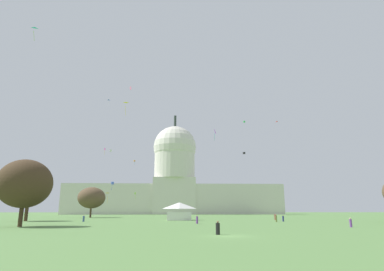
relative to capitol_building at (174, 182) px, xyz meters
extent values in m
plane|color=#567F42|center=(5.99, -188.90, -21.90)|extent=(800.00, 800.00, 0.00)
cube|color=beige|center=(-36.94, 0.00, -11.90)|extent=(73.89, 22.01, 19.99)
cube|color=beige|center=(36.94, 0.00, -11.90)|extent=(73.89, 22.01, 19.99)
cube|color=beige|center=(0.00, 0.00, -9.73)|extent=(28.51, 24.21, 24.33)
cylinder|color=beige|center=(0.00, 0.00, 13.59)|extent=(28.40, 28.40, 22.32)
sphere|color=beige|center=(0.00, 0.00, 24.74)|extent=(30.35, 30.35, 30.35)
cylinder|color=#2D3833|center=(0.00, 0.00, 44.15)|extent=(1.80, 1.80, 8.47)
cube|color=white|center=(1.65, -132.87, -20.79)|extent=(6.71, 6.18, 2.20)
pyramid|color=white|center=(1.65, -132.87, -17.95)|extent=(7.05, 6.49, 1.74)
cylinder|color=#42301E|center=(-25.35, -167.67, -19.56)|extent=(0.70, 0.70, 4.66)
ellipsoid|color=#42301E|center=(-25.35, -167.67, -14.76)|extent=(11.13, 11.02, 8.24)
cylinder|color=brown|center=(-30.87, -100.64, -19.44)|extent=(0.70, 0.70, 4.90)
ellipsoid|color=brown|center=(-30.87, -100.64, -14.64)|extent=(13.66, 13.63, 7.86)
cylinder|color=#42301E|center=(-37.20, -138.94, -19.20)|extent=(0.84, 0.84, 5.39)
ellipsoid|color=#42301E|center=(-37.20, -138.94, -14.30)|extent=(12.92, 12.92, 7.34)
cylinder|color=#703D93|center=(28.84, -172.06, -21.26)|extent=(0.54, 0.54, 1.27)
sphere|color=beige|center=(28.84, -172.06, -20.50)|extent=(0.35, 0.35, 0.25)
cylinder|color=navy|center=(26.83, -145.11, -21.25)|extent=(0.47, 0.47, 1.29)
sphere|color=brown|center=(26.83, -145.11, -20.50)|extent=(0.26, 0.26, 0.22)
cylinder|color=maroon|center=(28.96, -132.12, -21.15)|extent=(0.51, 0.51, 1.49)
sphere|color=beige|center=(28.96, -132.12, -20.30)|extent=(0.24, 0.24, 0.20)
cylinder|color=#3D5684|center=(-21.32, -144.38, -21.23)|extent=(0.66, 0.66, 1.34)
sphere|color=tan|center=(-21.32, -144.38, -20.45)|extent=(0.32, 0.32, 0.23)
cylinder|color=olive|center=(24.15, -148.21, -21.16)|extent=(0.49, 0.49, 1.46)
sphere|color=tan|center=(24.15, -148.21, -20.31)|extent=(0.34, 0.34, 0.24)
cylinder|color=#703D93|center=(4.98, -156.38, -21.18)|extent=(0.56, 0.56, 1.43)
sphere|color=#A37556|center=(4.98, -156.38, -20.37)|extent=(0.28, 0.28, 0.20)
cylinder|color=black|center=(5.21, -186.77, -21.26)|extent=(0.53, 0.53, 1.27)
sphere|color=brown|center=(5.21, -186.77, -20.51)|extent=(0.26, 0.26, 0.23)
pyramid|color=blue|center=(-27.37, -100.28, 23.84)|extent=(1.00, 1.23, 0.23)
cylinder|color=white|center=(-26.94, -100.38, 22.57)|extent=(0.15, 0.25, 1.63)
pyramid|color=gold|center=(-28.16, -85.32, -12.27)|extent=(1.91, 1.46, 0.36)
cylinder|color=gold|center=(-28.21, -84.98, -14.82)|extent=(0.19, 0.18, 3.13)
pyramid|color=yellow|center=(-15.53, -126.59, 13.75)|extent=(1.50, 0.70, 0.27)
cylinder|color=yellow|center=(-15.61, -126.90, 11.49)|extent=(0.39, 0.12, 3.17)
cube|color=orange|center=(-22.97, -42.08, 8.12)|extent=(0.98, 0.97, 0.41)
cube|color=orange|center=(-22.97, -42.08, 8.50)|extent=(0.98, 0.97, 0.41)
cylinder|color=teal|center=(-22.83, -42.08, 7.07)|extent=(0.14, 0.11, 1.77)
cube|color=black|center=(36.36, -61.79, 9.64)|extent=(1.33, 1.32, 0.51)
cube|color=black|center=(36.36, -61.79, 10.22)|extent=(1.33, 1.32, 0.51)
pyramid|color=red|center=(31.85, -131.25, 7.09)|extent=(0.65, 1.13, 0.14)
cube|color=purple|center=(12.37, -130.41, 4.20)|extent=(0.46, 0.90, 1.37)
cylinder|color=teal|center=(12.18, -130.41, 2.45)|extent=(0.20, 0.38, 2.18)
cube|color=white|center=(-23.86, -105.25, 2.31)|extent=(0.83, 0.80, 0.41)
cube|color=white|center=(-23.86, -105.25, 2.80)|extent=(0.83, 0.80, 0.41)
cube|color=#8CD133|center=(-22.69, -34.90, -9.66)|extent=(0.74, 0.82, 1.05)
cylinder|color=#8CD133|center=(-22.50, -34.90, -11.54)|extent=(0.39, 0.20, 2.73)
cube|color=green|center=(38.10, -57.40, 28.03)|extent=(1.08, 1.09, 0.47)
cube|color=green|center=(38.10, -57.40, 28.52)|extent=(1.08, 1.09, 0.47)
cube|color=#D1339E|center=(-31.31, -81.82, 7.57)|extent=(0.59, 0.83, 1.11)
cylinder|color=gold|center=(-31.30, -81.82, 5.92)|extent=(0.31, 0.30, 2.23)
pyramid|color=#33BCDB|center=(-33.25, -155.03, 22.61)|extent=(1.37, 0.80, 0.14)
cylinder|color=#8CD133|center=(-33.22, -154.76, 20.72)|extent=(0.37, 0.41, 2.46)
cube|color=pink|center=(-19.46, -92.79, 32.60)|extent=(1.02, 0.80, 1.54)
cube|color=blue|center=(-24.24, -96.32, -9.05)|extent=(1.18, 1.21, 0.54)
cube|color=blue|center=(-24.24, -96.32, -8.48)|extent=(1.18, 1.21, 0.54)
cylinder|color=blue|center=(-24.42, -96.32, -10.47)|extent=(0.21, 0.25, 2.42)
camera|label=1|loc=(0.29, -223.81, -19.22)|focal=29.70mm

